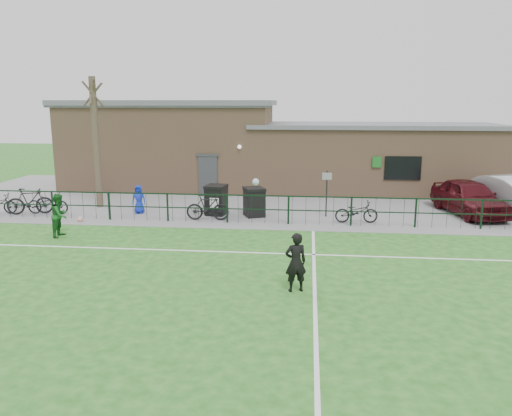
# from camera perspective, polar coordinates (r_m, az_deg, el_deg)

# --- Properties ---
(ground) EXTENTS (90.00, 90.00, 0.00)m
(ground) POSITION_cam_1_polar(r_m,az_deg,el_deg) (12.78, -2.40, -10.42)
(ground) COLOR #225E1B
(ground) RESTS_ON ground
(paving_strip) EXTENTS (34.00, 13.00, 0.02)m
(paving_strip) POSITION_cam_1_polar(r_m,az_deg,el_deg) (25.70, 2.00, 1.13)
(paving_strip) COLOR slate
(paving_strip) RESTS_ON ground
(pitch_line_touch) EXTENTS (28.00, 0.10, 0.01)m
(pitch_line_touch) POSITION_cam_1_polar(r_m,az_deg,el_deg) (20.15, 0.84, -1.95)
(pitch_line_touch) COLOR white
(pitch_line_touch) RESTS_ON ground
(pitch_line_mid) EXTENTS (28.00, 0.10, 0.01)m
(pitch_line_mid) POSITION_cam_1_polar(r_m,az_deg,el_deg) (16.51, -0.37, -5.13)
(pitch_line_mid) COLOR white
(pitch_line_mid) RESTS_ON ground
(pitch_line_perp) EXTENTS (0.10, 16.00, 0.01)m
(pitch_line_perp) POSITION_cam_1_polar(r_m,az_deg,el_deg) (12.65, 6.76, -10.70)
(pitch_line_perp) COLOR white
(pitch_line_perp) RESTS_ON ground
(perimeter_fence) EXTENTS (28.00, 0.10, 1.20)m
(perimeter_fence) POSITION_cam_1_polar(r_m,az_deg,el_deg) (20.21, 0.90, -0.17)
(perimeter_fence) COLOR black
(perimeter_fence) RESTS_ON ground
(bare_tree) EXTENTS (0.30, 0.30, 6.00)m
(bare_tree) POSITION_cam_1_polar(r_m,az_deg,el_deg) (24.30, -17.81, 7.05)
(bare_tree) COLOR #45372A
(bare_tree) RESTS_ON ground
(wheelie_bin_left) EXTENTS (0.93, 1.02, 1.22)m
(wheelie_bin_left) POSITION_cam_1_polar(r_m,az_deg,el_deg) (21.90, -4.56, 0.83)
(wheelie_bin_left) COLOR black
(wheelie_bin_left) RESTS_ON paving_strip
(wheelie_bin_right) EXTENTS (1.05, 1.10, 1.17)m
(wheelie_bin_right) POSITION_cam_1_polar(r_m,az_deg,el_deg) (21.52, -0.20, 0.59)
(wheelie_bin_right) COLOR black
(wheelie_bin_right) RESTS_ON paving_strip
(sign_post) EXTENTS (0.07, 0.07, 2.00)m
(sign_post) POSITION_cam_1_polar(r_m,az_deg,el_deg) (21.58, 8.06, 1.63)
(sign_post) COLOR black
(sign_post) RESTS_ON paving_strip
(car_maroon) EXTENTS (2.71, 4.80, 1.54)m
(car_maroon) POSITION_cam_1_polar(r_m,az_deg,el_deg) (23.75, 23.17, 1.16)
(car_maroon) COLOR #430C12
(car_maroon) RESTS_ON paving_strip
(bicycle_b) EXTENTS (2.00, 1.15, 1.16)m
(bicycle_b) POSITION_cam_1_polar(r_m,az_deg,el_deg) (24.06, -24.43, 0.72)
(bicycle_b) COLOR black
(bicycle_b) RESTS_ON paving_strip
(bicycle_c) EXTENTS (1.85, 0.71, 0.96)m
(bicycle_c) POSITION_cam_1_polar(r_m,az_deg,el_deg) (23.81, -22.70, 0.51)
(bicycle_c) COLOR black
(bicycle_c) RESTS_ON paving_strip
(bicycle_d) EXTENTS (1.81, 0.57, 1.08)m
(bicycle_d) POSITION_cam_1_polar(r_m,az_deg,el_deg) (20.89, -5.56, 0.06)
(bicycle_d) COLOR black
(bicycle_d) RESTS_ON paving_strip
(bicycle_e) EXTENTS (1.77, 0.72, 0.91)m
(bicycle_e) POSITION_cam_1_polar(r_m,az_deg,el_deg) (20.77, 11.41, -0.43)
(bicycle_e) COLOR black
(bicycle_e) RESTS_ON paving_strip
(spectator_child) EXTENTS (0.63, 0.42, 1.26)m
(spectator_child) POSITION_cam_1_polar(r_m,az_deg,el_deg) (22.67, -13.24, 0.98)
(spectator_child) COLOR #132AB8
(spectator_child) RESTS_ON paving_strip
(goalkeeper_kick) EXTENTS (1.84, 3.71, 2.47)m
(goalkeeper_kick) POSITION_cam_1_polar(r_m,az_deg,el_deg) (13.16, 4.39, -5.87)
(goalkeeper_kick) COLOR black
(goalkeeper_kick) RESTS_ON ground
(outfield_player) EXTENTS (0.61, 0.78, 1.60)m
(outfield_player) POSITION_cam_1_polar(r_m,az_deg,el_deg) (19.69, -21.49, -0.76)
(outfield_player) COLOR #19571E
(outfield_player) RESTS_ON ground
(ball_ground) EXTENTS (0.23, 0.23, 0.23)m
(ball_ground) POSITION_cam_1_polar(r_m,az_deg,el_deg) (21.89, -19.46, -1.21)
(ball_ground) COLOR silver
(ball_ground) RESTS_ON ground
(clubhouse) EXTENTS (24.25, 5.40, 4.96)m
(clubhouse) POSITION_cam_1_polar(r_m,az_deg,el_deg) (28.42, 0.68, 6.69)
(clubhouse) COLOR #9C7757
(clubhouse) RESTS_ON ground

